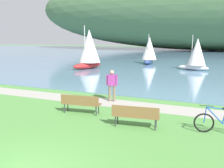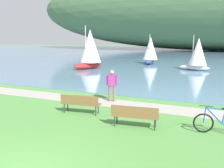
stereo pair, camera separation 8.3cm
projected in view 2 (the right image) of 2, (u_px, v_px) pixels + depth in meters
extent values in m
cube|color=#5B7F9E|center=(192.00, 55.00, 50.11)|extent=(180.00, 80.00, 0.04)
ellipsoid|color=#4C7047|center=(219.00, 2.00, 63.02)|extent=(109.38, 28.00, 25.33)
cube|color=#A39E93|center=(120.00, 104.00, 12.50)|extent=(60.00, 1.50, 0.01)
cube|color=brown|center=(135.00, 116.00, 9.18)|extent=(1.85, 0.70, 0.05)
cube|color=brown|center=(134.00, 112.00, 8.94)|extent=(1.79, 0.26, 0.40)
cylinder|color=#2D2D33|center=(117.00, 118.00, 9.58)|extent=(0.05, 0.05, 0.45)
cylinder|color=#2D2D33|center=(156.00, 122.00, 9.17)|extent=(0.05, 0.05, 0.45)
cylinder|color=#2D2D33|center=(115.00, 121.00, 9.27)|extent=(0.05, 0.05, 0.45)
cylinder|color=#2D2D33|center=(155.00, 125.00, 8.85)|extent=(0.05, 0.05, 0.45)
cube|color=brown|center=(81.00, 104.00, 10.90)|extent=(1.85, 0.70, 0.05)
cube|color=brown|center=(79.00, 100.00, 10.66)|extent=(1.79, 0.26, 0.40)
cylinder|color=#2D2D33|center=(68.00, 106.00, 11.31)|extent=(0.05, 0.05, 0.45)
cylinder|color=#2D2D33|center=(98.00, 109.00, 10.89)|extent=(0.05, 0.05, 0.45)
cylinder|color=#2D2D33|center=(64.00, 108.00, 10.99)|extent=(0.05, 0.05, 0.45)
cylinder|color=#2D2D33|center=(96.00, 111.00, 10.58)|extent=(0.05, 0.05, 0.45)
torus|color=black|center=(203.00, 123.00, 8.65)|extent=(0.72, 0.18, 0.72)
cylinder|color=#1E4CB2|center=(214.00, 115.00, 8.52)|extent=(0.61, 0.15, 0.61)
cylinder|color=#1E4CB2|center=(216.00, 108.00, 8.46)|extent=(0.66, 0.15, 0.09)
cylinder|color=#1E4CB2|center=(224.00, 117.00, 8.45)|extent=(0.13, 0.06, 0.54)
cylinder|color=#1E4CB2|center=(205.00, 115.00, 8.59)|extent=(0.09, 0.05, 0.60)
cylinder|color=black|center=(206.00, 106.00, 8.52)|extent=(0.48, 0.10, 0.02)
cylinder|color=#72604C|center=(110.00, 93.00, 12.94)|extent=(0.14, 0.14, 0.88)
cylinder|color=#72604C|center=(114.00, 94.00, 12.91)|extent=(0.14, 0.14, 0.88)
cube|color=#9E338C|center=(112.00, 80.00, 12.79)|extent=(0.43, 0.32, 0.60)
sphere|color=tan|center=(112.00, 72.00, 12.71)|extent=(0.22, 0.22, 0.22)
cylinder|color=#9E338C|center=(107.00, 80.00, 12.82)|extent=(0.09, 0.09, 0.56)
cylinder|color=#9E338C|center=(117.00, 80.00, 12.76)|extent=(0.09, 0.09, 0.56)
ellipsoid|color=white|center=(194.00, 68.00, 25.44)|extent=(3.23, 1.34, 0.55)
cylinder|color=#B2B2B2|center=(193.00, 50.00, 25.22)|extent=(0.08, 0.08, 3.13)
cone|color=white|center=(198.00, 52.00, 24.97)|extent=(2.12, 2.12, 2.82)
ellipsoid|color=navy|center=(149.00, 62.00, 31.56)|extent=(1.05, 3.32, 0.57)
cylinder|color=#B2B2B2|center=(149.00, 47.00, 30.96)|extent=(0.08, 0.08, 3.28)
cone|color=white|center=(150.00, 48.00, 31.51)|extent=(2.02, 2.02, 2.96)
ellipsoid|color=#B22323|center=(88.00, 66.00, 26.67)|extent=(2.35, 4.14, 0.70)
cylinder|color=#B2B2B2|center=(86.00, 44.00, 26.00)|extent=(0.10, 0.10, 3.99)
cone|color=white|center=(90.00, 46.00, 26.54)|extent=(3.01, 3.01, 3.59)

